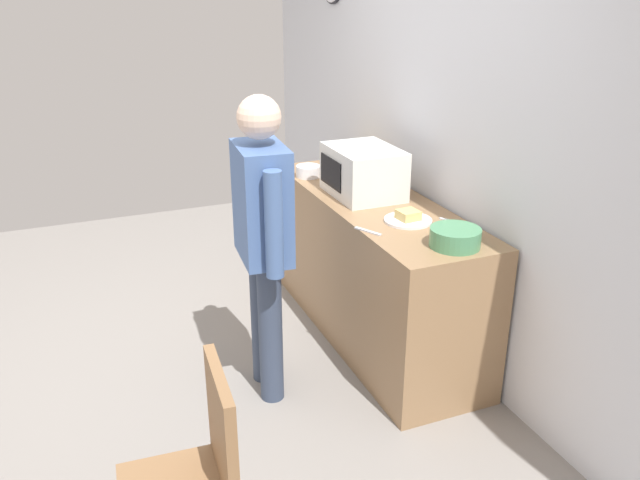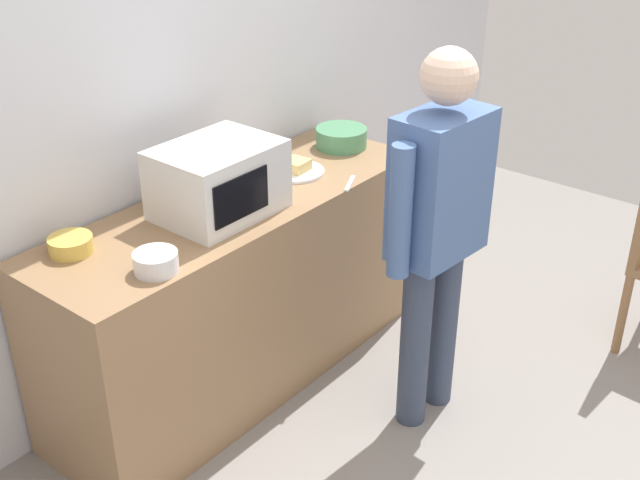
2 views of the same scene
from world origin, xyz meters
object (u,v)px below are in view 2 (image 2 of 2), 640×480
(mixing_bowl, at_px, (341,137))
(spoon_utensil, at_px, (350,183))
(sandwich_plate, at_px, (296,169))
(microwave, at_px, (218,180))
(fork_utensil, at_px, (275,154))
(person_standing, at_px, (438,218))
(salad_bowl, at_px, (71,245))
(cereal_bowl, at_px, (156,262))

(mixing_bowl, relative_size, spoon_utensil, 1.52)
(sandwich_plate, relative_size, mixing_bowl, 1.03)
(microwave, bearing_deg, mixing_bowl, 4.29)
(fork_utensil, height_order, spoon_utensil, same)
(microwave, xyz_separation_m, sandwich_plate, (0.52, 0.03, -0.13))
(person_standing, bearing_deg, salad_bowl, 136.94)
(spoon_utensil, bearing_deg, mixing_bowl, 42.58)
(mixing_bowl, relative_size, person_standing, 0.15)
(sandwich_plate, bearing_deg, salad_bowl, 171.64)
(microwave, bearing_deg, sandwich_plate, 2.95)
(microwave, relative_size, cereal_bowl, 3.00)
(sandwich_plate, height_order, fork_utensil, sandwich_plate)
(cereal_bowl, relative_size, mixing_bowl, 0.65)
(salad_bowl, bearing_deg, person_standing, -43.06)
(microwave, height_order, sandwich_plate, microwave)
(microwave, height_order, spoon_utensil, microwave)
(cereal_bowl, bearing_deg, sandwich_plate, 10.99)
(salad_bowl, relative_size, person_standing, 0.10)
(microwave, distance_m, person_standing, 0.92)
(fork_utensil, distance_m, spoon_utensil, 0.50)
(cereal_bowl, bearing_deg, fork_utensil, 20.63)
(salad_bowl, distance_m, person_standing, 1.44)
(sandwich_plate, distance_m, fork_utensil, 0.25)
(mixing_bowl, xyz_separation_m, spoon_utensil, (-0.35, -0.32, -0.04))
(cereal_bowl, height_order, mixing_bowl, mixing_bowl)
(salad_bowl, bearing_deg, microwave, -17.68)
(sandwich_plate, bearing_deg, person_standing, -95.19)
(salad_bowl, xyz_separation_m, mixing_bowl, (1.53, -0.12, 0.02))
(sandwich_plate, bearing_deg, spoon_utensil, -78.50)
(sandwich_plate, relative_size, person_standing, 0.16)
(person_standing, bearing_deg, spoon_utensil, 76.52)
(cereal_bowl, distance_m, fork_utensil, 1.20)
(spoon_utensil, bearing_deg, fork_utensil, 84.36)
(mixing_bowl, bearing_deg, spoon_utensil, -137.42)
(spoon_utensil, xyz_separation_m, person_standing, (-0.13, -0.54, 0.04))
(microwave, xyz_separation_m, spoon_utensil, (0.58, -0.25, -0.15))
(mixing_bowl, height_order, fork_utensil, mixing_bowl)
(sandwich_plate, distance_m, salad_bowl, 1.14)
(mixing_bowl, height_order, person_standing, person_standing)
(sandwich_plate, height_order, spoon_utensil, sandwich_plate)
(salad_bowl, distance_m, mixing_bowl, 1.54)
(spoon_utensil, bearing_deg, cereal_bowl, 175.86)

